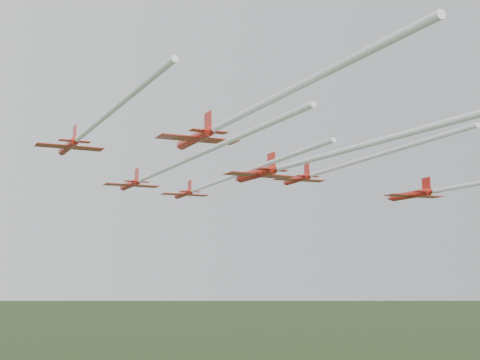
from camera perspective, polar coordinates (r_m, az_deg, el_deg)
jet_lead at (r=104.88m, az=-2.38°, el=-0.31°), size 15.60×56.91×2.49m
jet_row2_left at (r=86.90m, az=-6.65°, el=0.81°), size 13.37×57.75×2.44m
jet_row2_right at (r=101.55m, az=7.66°, el=0.89°), size 15.20×48.62×2.58m
jet_row3_left at (r=76.13m, az=-13.05°, el=3.98°), size 10.22×42.94×2.44m
jet_row3_mid at (r=83.21m, az=4.80°, el=1.41°), size 10.82×49.56×2.94m
jet_row4_left at (r=69.81m, az=-0.94°, el=5.03°), size 12.30×47.94×2.88m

